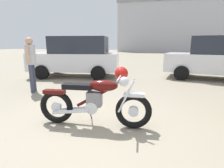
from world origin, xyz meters
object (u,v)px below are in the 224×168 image
vintage_motorcycle (97,100)px  red_hatchback_near (217,57)px  white_estate_far (77,56)px  bystander (31,59)px

vintage_motorcycle → red_hatchback_near: 6.40m
vintage_motorcycle → red_hatchback_near: red_hatchback_near is taller
red_hatchback_near → white_estate_far: 6.01m
vintage_motorcycle → bystander: (-2.73, 1.69, 0.53)m
red_hatchback_near → white_estate_far: (-5.93, -0.92, 0.00)m
red_hatchback_near → vintage_motorcycle: bearing=68.6°
bystander → white_estate_far: size_ratio=0.40×
vintage_motorcycle → white_estate_far: bearing=113.8°
vintage_motorcycle → red_hatchback_near: (3.31, 5.46, 0.43)m
red_hatchback_near → white_estate_far: size_ratio=1.00×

